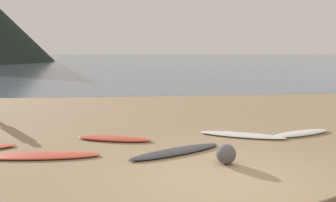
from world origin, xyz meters
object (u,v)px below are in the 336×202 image
at_px(surfboard_3, 115,138).
at_px(surfboard_5, 242,135).
at_px(surfboard_2, 41,155).
at_px(surfboard_6, 301,133).
at_px(beach_rock_near, 226,154).
at_px(surfboard_4, 176,151).

xyz_separation_m(surfboard_3, surfboard_5, (3.38, 0.09, -0.01)).
bearing_deg(surfboard_2, surfboard_6, 14.09).
height_order(surfboard_6, beach_rock_near, beach_rock_near).
height_order(surfboard_5, beach_rock_near, beach_rock_near).
xyz_separation_m(surfboard_2, surfboard_5, (4.90, 1.43, 0.00)).
bearing_deg(surfboard_3, surfboard_4, -26.14).
xyz_separation_m(surfboard_3, surfboard_6, (5.04, 0.11, -0.00)).
bearing_deg(surfboard_5, beach_rock_near, -89.57).
bearing_deg(surfboard_5, surfboard_4, -119.54).
bearing_deg(beach_rock_near, surfboard_6, 40.59).
bearing_deg(surfboard_2, beach_rock_near, -10.65).
bearing_deg(surfboard_4, surfboard_5, 7.95).
xyz_separation_m(surfboard_4, beach_rock_near, (0.92, -0.87, 0.16)).
distance_m(surfboard_3, surfboard_6, 5.05).
height_order(surfboard_2, surfboard_5, same).
xyz_separation_m(surfboard_5, surfboard_6, (1.66, 0.03, 0.00)).
relative_size(surfboard_4, surfboard_5, 1.04).
relative_size(surfboard_3, beach_rock_near, 4.78).
bearing_deg(surfboard_2, surfboard_4, 2.12).
bearing_deg(surfboard_2, surfboard_5, 17.84).
bearing_deg(surfboard_4, surfboard_6, -6.19).
distance_m(surfboard_2, surfboard_4, 2.95).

